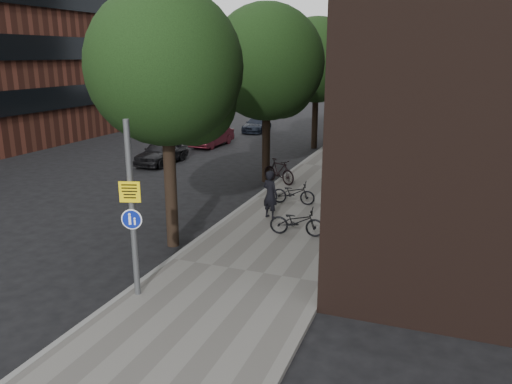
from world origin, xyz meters
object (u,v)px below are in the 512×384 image
at_px(parked_car_near, 162,152).
at_px(parked_bike_facade_near, 297,221).
at_px(signpost, 132,210).
at_px(pedestrian, 270,194).

bearing_deg(parked_car_near, parked_bike_facade_near, -40.00).
bearing_deg(signpost, pedestrian, 63.20).
height_order(signpost, pedestrian, signpost).
xyz_separation_m(pedestrian, parked_bike_facade_near, (1.36, -1.36, -0.39)).
distance_m(signpost, pedestrian, 6.74).
bearing_deg(signpost, parked_car_near, 101.34).
bearing_deg(parked_car_near, pedestrian, -39.16).
relative_size(pedestrian, parked_bike_facade_near, 0.98).
bearing_deg(pedestrian, parked_bike_facade_near, 156.70).
distance_m(pedestrian, parked_bike_facade_near, 1.96).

